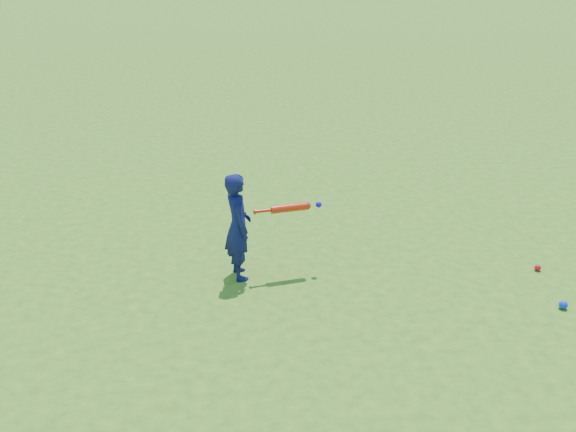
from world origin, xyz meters
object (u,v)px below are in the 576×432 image
object	(u,v)px
bat_swing	(292,208)
ground_ball_blue	(563,305)
child	(238,226)
ground_ball_red	(538,268)

from	to	relation	value
bat_swing	ground_ball_blue	bearing A→B (deg)	-33.29
child	ground_ball_red	distance (m)	3.03
bat_swing	ground_ball_red	bearing A→B (deg)	-16.75
ground_ball_red	bat_swing	xyz separation A→B (m)	(-2.45, 0.30, 0.65)
child	ground_ball_blue	xyz separation A→B (m)	(2.86, -0.97, -0.49)
ground_ball_red	ground_ball_blue	world-z (taller)	ground_ball_blue
child	ground_ball_blue	distance (m)	3.06
ground_ball_blue	bat_swing	size ratio (longest dim) A/B	0.12
ground_ball_red	ground_ball_blue	bearing A→B (deg)	-99.33
bat_swing	child	bearing A→B (deg)	175.36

